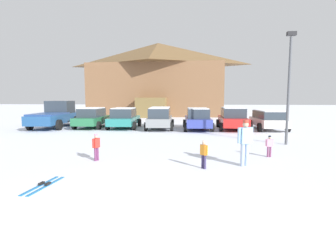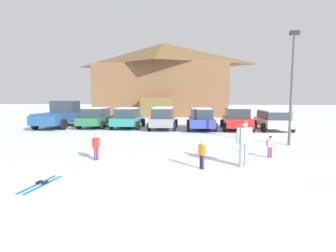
{
  "view_description": "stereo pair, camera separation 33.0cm",
  "coord_description": "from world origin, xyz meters",
  "px_view_note": "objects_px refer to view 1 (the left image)",
  "views": [
    {
      "loc": [
        1.14,
        -5.07,
        2.48
      ],
      "look_at": [
        0.19,
        6.07,
        1.23
      ],
      "focal_mm": 28.0,
      "sensor_mm": 36.0,
      "label": 1
    },
    {
      "loc": [
        1.47,
        -5.04,
        2.48
      ],
      "look_at": [
        0.19,
        6.07,
        1.23
      ],
      "focal_mm": 28.0,
      "sensor_mm": 36.0,
      "label": 2
    }
  ],
  "objects_px": {
    "parked_teal_hatchback": "(124,118)",
    "parked_red_sedan": "(233,118)",
    "parked_grey_wagon": "(160,117)",
    "pair_of_skis": "(44,185)",
    "parked_blue_hatchback": "(198,119)",
    "parked_green_coupe": "(93,118)",
    "skier_child_in_red_jacket": "(96,146)",
    "skier_child_in_pink_snowsuit": "(269,145)",
    "pickup_truck": "(56,115)",
    "skier_child_in_orange_jacket": "(204,153)",
    "ski_lodge": "(158,79)",
    "lamp_post": "(289,82)",
    "parked_white_suv": "(268,119)",
    "skier_adult_in_blue_parka": "(245,140)"
  },
  "relations": [
    {
      "from": "skier_child_in_red_jacket",
      "to": "lamp_post",
      "type": "xyz_separation_m",
      "value": [
        8.65,
        4.25,
        2.62
      ]
    },
    {
      "from": "ski_lodge",
      "to": "skier_child_in_red_jacket",
      "type": "distance_m",
      "value": 27.44
    },
    {
      "from": "ski_lodge",
      "to": "pair_of_skis",
      "type": "height_order",
      "value": "ski_lodge"
    },
    {
      "from": "parked_teal_hatchback",
      "to": "skier_child_in_orange_jacket",
      "type": "bearing_deg",
      "value": -63.47
    },
    {
      "from": "parked_teal_hatchback",
      "to": "parked_red_sedan",
      "type": "distance_m",
      "value": 8.5
    },
    {
      "from": "parked_red_sedan",
      "to": "skier_child_in_orange_jacket",
      "type": "relative_size",
      "value": 4.6
    },
    {
      "from": "ski_lodge",
      "to": "lamp_post",
      "type": "height_order",
      "value": "ski_lodge"
    },
    {
      "from": "ski_lodge",
      "to": "parked_red_sedan",
      "type": "height_order",
      "value": "ski_lodge"
    },
    {
      "from": "parked_white_suv",
      "to": "pickup_truck",
      "type": "bearing_deg",
      "value": 178.76
    },
    {
      "from": "parked_grey_wagon",
      "to": "skier_child_in_red_jacket",
      "type": "distance_m",
      "value": 10.48
    },
    {
      "from": "skier_child_in_pink_snowsuit",
      "to": "skier_child_in_red_jacket",
      "type": "bearing_deg",
      "value": -169.94
    },
    {
      "from": "parked_teal_hatchback",
      "to": "parked_white_suv",
      "type": "bearing_deg",
      "value": -0.81
    },
    {
      "from": "parked_blue_hatchback",
      "to": "pair_of_skis",
      "type": "bearing_deg",
      "value": -109.34
    },
    {
      "from": "parked_grey_wagon",
      "to": "parked_blue_hatchback",
      "type": "bearing_deg",
      "value": -2.66
    },
    {
      "from": "pickup_truck",
      "to": "skier_child_in_orange_jacket",
      "type": "relative_size",
      "value": 5.99
    },
    {
      "from": "ski_lodge",
      "to": "parked_green_coupe",
      "type": "distance_m",
      "value": 17.15
    },
    {
      "from": "parked_blue_hatchback",
      "to": "parked_white_suv",
      "type": "relative_size",
      "value": 1.1
    },
    {
      "from": "parked_teal_hatchback",
      "to": "pickup_truck",
      "type": "height_order",
      "value": "pickup_truck"
    },
    {
      "from": "parked_grey_wagon",
      "to": "skier_adult_in_blue_parka",
      "type": "xyz_separation_m",
      "value": [
        4.3,
        -10.71,
        0.04
      ]
    },
    {
      "from": "parked_teal_hatchback",
      "to": "ski_lodge",
      "type": "bearing_deg",
      "value": 87.42
    },
    {
      "from": "lamp_post",
      "to": "pickup_truck",
      "type": "bearing_deg",
      "value": 157.5
    },
    {
      "from": "pickup_truck",
      "to": "skier_adult_in_blue_parka",
      "type": "relative_size",
      "value": 3.55
    },
    {
      "from": "pickup_truck",
      "to": "skier_child_in_red_jacket",
      "type": "distance_m",
      "value": 13.17
    },
    {
      "from": "parked_red_sedan",
      "to": "parked_white_suv",
      "type": "height_order",
      "value": "parked_red_sedan"
    },
    {
      "from": "parked_red_sedan",
      "to": "skier_child_in_pink_snowsuit",
      "type": "xyz_separation_m",
      "value": [
        0.03,
        -9.33,
        -0.35
      ]
    },
    {
      "from": "parked_grey_wagon",
      "to": "pair_of_skis",
      "type": "bearing_deg",
      "value": -97.44
    },
    {
      "from": "parked_teal_hatchback",
      "to": "parked_red_sedan",
      "type": "xyz_separation_m",
      "value": [
        8.5,
        -0.13,
        0.03
      ]
    },
    {
      "from": "pair_of_skis",
      "to": "parked_green_coupe",
      "type": "bearing_deg",
      "value": 105.48
    },
    {
      "from": "ski_lodge",
      "to": "skier_child_in_orange_jacket",
      "type": "distance_m",
      "value": 28.66
    },
    {
      "from": "parked_green_coupe",
      "to": "pickup_truck",
      "type": "bearing_deg",
      "value": 177.97
    },
    {
      "from": "pair_of_skis",
      "to": "parked_white_suv",
      "type": "bearing_deg",
      "value": 53.54
    },
    {
      "from": "parked_blue_hatchback",
      "to": "parked_red_sedan",
      "type": "relative_size",
      "value": 0.99
    },
    {
      "from": "parked_white_suv",
      "to": "ski_lodge",
      "type": "bearing_deg",
      "value": 122.16
    },
    {
      "from": "ski_lodge",
      "to": "parked_teal_hatchback",
      "type": "bearing_deg",
      "value": -92.58
    },
    {
      "from": "parked_white_suv",
      "to": "skier_child_in_pink_snowsuit",
      "type": "distance_m",
      "value": 9.67
    },
    {
      "from": "parked_blue_hatchback",
      "to": "parked_green_coupe",
      "type": "bearing_deg",
      "value": 176.46
    },
    {
      "from": "skier_child_in_red_jacket",
      "to": "pair_of_skis",
      "type": "xyz_separation_m",
      "value": [
        -0.44,
        -2.96,
        -0.57
      ]
    },
    {
      "from": "parked_blue_hatchback",
      "to": "skier_child_in_red_jacket",
      "type": "xyz_separation_m",
      "value": [
        -4.2,
        -10.26,
        -0.24
      ]
    },
    {
      "from": "parked_blue_hatchback",
      "to": "parked_white_suv",
      "type": "xyz_separation_m",
      "value": [
        5.33,
        0.27,
        -0.01
      ]
    },
    {
      "from": "ski_lodge",
      "to": "skier_child_in_pink_snowsuit",
      "type": "relative_size",
      "value": 20.62
    },
    {
      "from": "skier_child_in_pink_snowsuit",
      "to": "ski_lodge",
      "type": "bearing_deg",
      "value": 106.77
    },
    {
      "from": "ski_lodge",
      "to": "pickup_truck",
      "type": "xyz_separation_m",
      "value": [
        -6.52,
        -16.18,
        -4.01
      ]
    },
    {
      "from": "skier_child_in_red_jacket",
      "to": "pickup_truck",
      "type": "bearing_deg",
      "value": 124.17
    },
    {
      "from": "parked_green_coupe",
      "to": "ski_lodge",
      "type": "bearing_deg",
      "value": 78.31
    },
    {
      "from": "parked_white_suv",
      "to": "skier_child_in_orange_jacket",
      "type": "distance_m",
      "value": 12.56
    },
    {
      "from": "parked_green_coupe",
      "to": "skier_child_in_red_jacket",
      "type": "distance_m",
      "value": 11.59
    },
    {
      "from": "parked_teal_hatchback",
      "to": "parked_grey_wagon",
      "type": "bearing_deg",
      "value": -5.7
    },
    {
      "from": "parked_grey_wagon",
      "to": "parked_green_coupe",
      "type": "bearing_deg",
      "value": 175.99
    },
    {
      "from": "parked_white_suv",
      "to": "pair_of_skis",
      "type": "xyz_separation_m",
      "value": [
        -9.97,
        -13.49,
        -0.8
      ]
    },
    {
      "from": "skier_child_in_orange_jacket",
      "to": "pair_of_skis",
      "type": "xyz_separation_m",
      "value": [
        -4.56,
        -2.16,
        -0.54
      ]
    }
  ]
}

